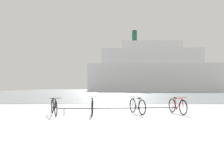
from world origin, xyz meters
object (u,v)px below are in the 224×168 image
(bicycle_3, at_px, (178,106))
(ferry_ship, at_px, (153,71))
(bicycle_0, at_px, (54,107))
(bicycle_2, at_px, (138,106))
(bicycle_1, at_px, (93,107))

(bicycle_3, relative_size, ferry_ship, 0.04)
(bicycle_0, bearing_deg, bicycle_2, 6.22)
(bicycle_1, xyz_separation_m, bicycle_3, (3.88, 0.39, -0.00))
(bicycle_2, relative_size, ferry_ship, 0.04)
(bicycle_0, distance_m, ferry_ship, 61.83)
(bicycle_0, xyz_separation_m, bicycle_3, (5.57, 0.41, 0.01))
(bicycle_0, height_order, ferry_ship, ferry_ship)
(bicycle_0, xyz_separation_m, bicycle_2, (3.72, 0.41, 0.01))
(bicycle_2, xyz_separation_m, bicycle_3, (1.85, 0.00, -0.00))
(bicycle_0, height_order, bicycle_1, bicycle_1)
(bicycle_0, relative_size, bicycle_3, 0.97)
(bicycle_2, height_order, ferry_ship, ferry_ship)
(bicycle_1, distance_m, ferry_ship, 61.40)
(bicycle_0, distance_m, bicycle_1, 1.70)
(bicycle_3, bearing_deg, bicycle_1, -174.27)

